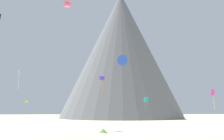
# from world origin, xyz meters

# --- Properties ---
(dune_foreground_right) EXTENTS (24.62, 30.03, 2.28)m
(dune_foreground_right) POSITION_xyz_m (18.82, 23.17, 0.00)
(dune_foreground_right) COLOR beige
(dune_foreground_right) RESTS_ON ground_plane
(bush_mid_center) EXTENTS (2.82, 2.82, 0.85)m
(bush_mid_center) POSITION_xyz_m (-6.07, 12.92, 0.43)
(bush_mid_center) COLOR #668C4C
(bush_mid_center) RESTS_ON ground_plane
(bush_far_right) EXTENTS (2.61, 2.61, 1.05)m
(bush_far_right) POSITION_xyz_m (-0.60, 19.34, 0.52)
(bush_far_right) COLOR #568442
(bush_far_right) RESTS_ON ground_plane
(rock_massif) EXTENTS (73.90, 73.90, 62.94)m
(rock_massif) POSITION_xyz_m (11.10, 103.56, 29.25)
(rock_massif) COLOR slate
(rock_massif) RESTS_ON ground_plane
(kite_white_low) EXTENTS (0.30, 0.92, 4.88)m
(kite_white_low) POSITION_xyz_m (-21.09, 44.34, 12.76)
(kite_white_low) COLOR white
(kite_indigo_low) EXTENTS (1.68, 1.73, 5.17)m
(kite_indigo_low) POSITION_xyz_m (0.78, 53.96, 13.48)
(kite_indigo_low) COLOR #5138B2
(kite_teal_low) EXTENTS (1.22, 1.18, 3.18)m
(kite_teal_low) POSITION_xyz_m (11.25, 40.55, 6.53)
(kite_teal_low) COLOR teal
(kite_rainbow_high) EXTENTS (1.80, 1.80, 1.48)m
(kite_rainbow_high) POSITION_xyz_m (-8.49, 36.79, 29.47)
(kite_rainbow_high) COLOR #E5668C
(kite_lime_low) EXTENTS (0.98, 1.02, 0.89)m
(kite_lime_low) POSITION_xyz_m (-20.78, 52.58, 6.66)
(kite_lime_low) COLOR #8CD133
(kite_magenta_low) EXTENTS (0.92, 0.42, 4.07)m
(kite_magenta_low) POSITION_xyz_m (21.91, 26.45, 7.06)
(kite_magenta_low) COLOR #D1339E
(kite_blue_low) EXTENTS (1.83, 0.96, 1.83)m
(kite_blue_low) POSITION_xyz_m (2.51, 18.09, 12.30)
(kite_blue_low) COLOR blue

